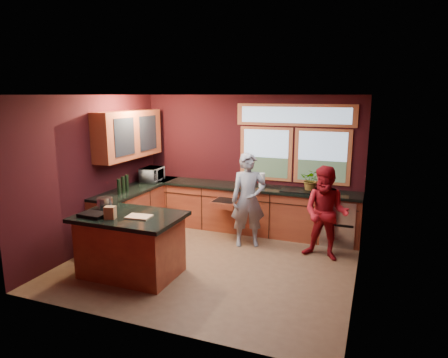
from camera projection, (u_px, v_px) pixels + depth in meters
The scene contains 14 objects.
floor at pixel (211, 262), 6.56m from camera, with size 4.50×4.50×0.00m, color brown.
room_shell at pixel (185, 150), 6.69m from camera, with size 4.52×4.02×2.71m.
back_counter at pixel (254, 209), 7.94m from camera, with size 4.50×0.64×0.93m.
left_counter at pixel (138, 209), 7.93m from camera, with size 0.64×2.30×0.93m.
island at pixel (131, 244), 6.04m from camera, with size 1.55×1.05×0.95m.
person_grey at pixel (248, 200), 7.14m from camera, with size 0.62×0.41×1.70m, color slate.
person_red at pixel (326, 213), 6.57m from camera, with size 0.76×0.60×1.57m, color maroon.
microwave at pixel (152, 174), 8.29m from camera, with size 0.52×0.35×0.29m, color #999999.
potted_plant at pixel (311, 180), 7.46m from camera, with size 0.37×0.32×0.41m, color #999999.
paper_towel at pixel (262, 180), 7.76m from camera, with size 0.12×0.12×0.28m, color white.
cutting_board at pixel (139, 217), 5.83m from camera, with size 0.35×0.25×0.02m, color tan.
stock_pot at pixel (105, 203), 6.26m from camera, with size 0.24×0.24×0.18m, color #BCBCC1.
paper_bag at pixel (110, 213), 5.75m from camera, with size 0.15×0.12×0.18m, color brown.
black_tray at pixel (94, 215), 5.87m from camera, with size 0.40×0.28×0.05m, color black.
Camera 1 is at (2.41, -5.65, 2.71)m, focal length 32.00 mm.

